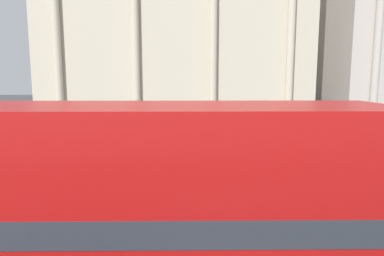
% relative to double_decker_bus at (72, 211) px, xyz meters
% --- Properties ---
extents(double_decker_bus, '(11.34, 2.63, 4.30)m').
position_rel_double_decker_bus_xyz_m(double_decker_bus, '(0.00, 0.00, 0.00)').
color(double_decker_bus, black).
rests_on(double_decker_bus, ground_plane).
extents(plaza_building_left, '(34.38, 15.59, 24.80)m').
position_rel_double_decker_bus_xyz_m(plaza_building_left, '(0.58, 42.17, 10.02)').
color(plaza_building_left, beige).
rests_on(plaza_building_left, ground_plane).
extents(traffic_light_mid, '(0.42, 0.24, 3.20)m').
position_rel_double_decker_bus_xyz_m(traffic_light_mid, '(6.65, 12.42, -0.27)').
color(traffic_light_mid, black).
rests_on(traffic_light_mid, ground_plane).
extents(car_silver, '(4.20, 1.93, 1.35)m').
position_rel_double_decker_bus_xyz_m(car_silver, '(1.16, 13.87, -1.68)').
color(car_silver, black).
rests_on(car_silver, ground_plane).
extents(pedestrian_blue, '(0.32, 0.32, 1.71)m').
position_rel_double_decker_bus_xyz_m(pedestrian_blue, '(8.54, 15.89, -1.40)').
color(pedestrian_blue, '#282B33').
rests_on(pedestrian_blue, ground_plane).
extents(pedestrian_red, '(0.32, 0.32, 1.64)m').
position_rel_double_decker_bus_xyz_m(pedestrian_red, '(-5.97, 12.17, -1.44)').
color(pedestrian_red, '#282B33').
rests_on(pedestrian_red, ground_plane).
extents(pedestrian_olive, '(0.32, 0.32, 1.65)m').
position_rel_double_decker_bus_xyz_m(pedestrian_olive, '(2.61, 17.40, -1.44)').
color(pedestrian_olive, '#282B33').
rests_on(pedestrian_olive, ground_plane).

